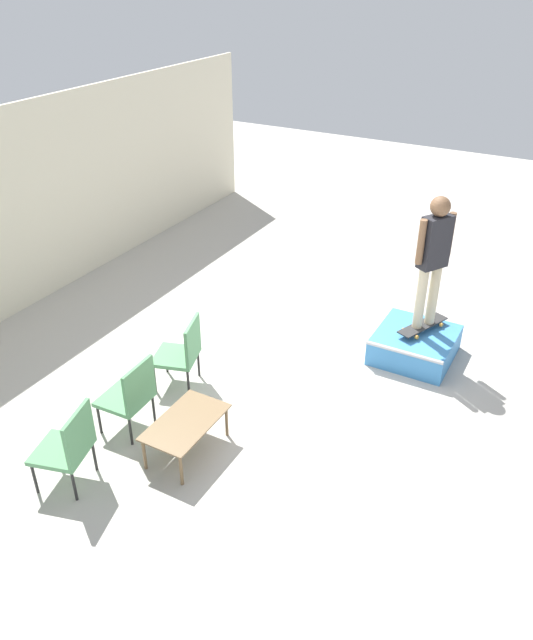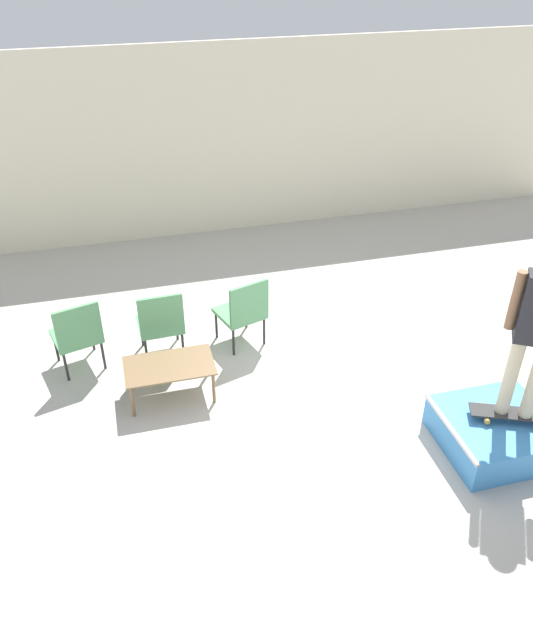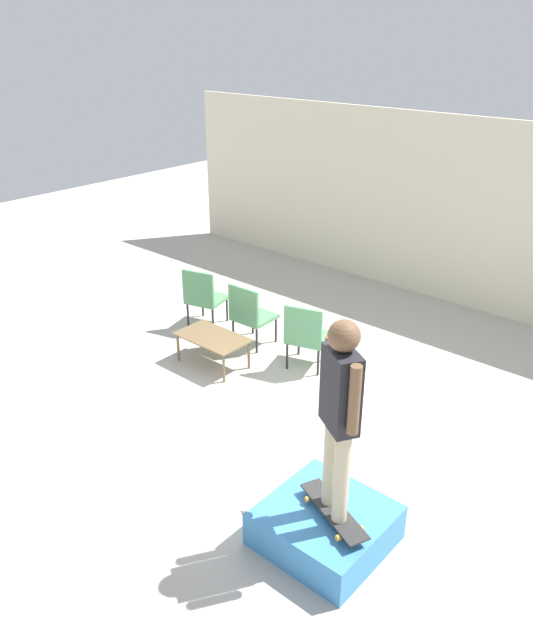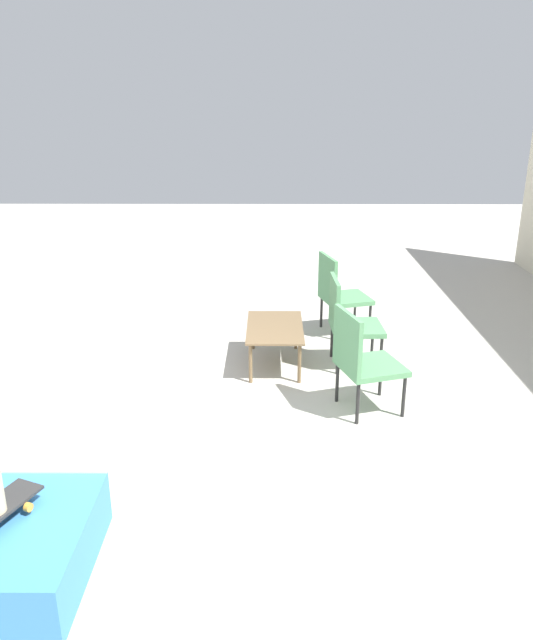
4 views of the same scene
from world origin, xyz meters
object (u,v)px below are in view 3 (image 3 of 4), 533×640
at_px(patio_chair_center, 250,313).
at_px(skate_ramp_box, 325,525).
at_px(patio_chair_left, 203,295).
at_px(person_skater, 340,405).
at_px(patio_chair_right, 306,334).
at_px(skateboard_on_ramp, 334,511).
at_px(coffee_table, 213,339).

bearing_deg(patio_chair_center, skate_ramp_box, 139.98).
height_order(skate_ramp_box, patio_chair_left, patio_chair_left).
distance_m(person_skater, patio_chair_right, 3.40).
bearing_deg(skateboard_on_ramp, skate_ramp_box, -178.17).
height_order(skate_ramp_box, patio_chair_center, patio_chair_center).
height_order(person_skater, patio_chair_center, person_skater).
distance_m(person_skater, patio_chair_center, 4.11).
distance_m(patio_chair_left, patio_chair_right, 1.96).
relative_size(coffee_table, patio_chair_left, 1.04).
bearing_deg(skateboard_on_ramp, patio_chair_center, 165.54).
bearing_deg(person_skater, coffee_table, -176.28).
distance_m(skate_ramp_box, person_skater, 1.35).
xyz_separation_m(skateboard_on_ramp, patio_chair_center, (-3.18, 2.41, 0.07)).
xyz_separation_m(coffee_table, patio_chair_center, (0.00, 0.75, 0.13)).
height_order(skate_ramp_box, patio_chair_right, patio_chair_right).
height_order(skateboard_on_ramp, patio_chair_center, patio_chair_center).
height_order(skateboard_on_ramp, coffee_table, skateboard_on_ramp).
bearing_deg(skate_ramp_box, skateboard_on_ramp, -20.88).
xyz_separation_m(person_skater, patio_chair_right, (-2.17, 2.41, -1.01)).
bearing_deg(coffee_table, person_skater, -27.59).
relative_size(patio_chair_left, patio_chair_center, 1.00).
height_order(skate_ramp_box, person_skater, person_skater).
bearing_deg(skateboard_on_ramp, patio_chair_left, 172.45).
xyz_separation_m(skateboard_on_ramp, coffee_table, (-3.18, 1.66, -0.06)).
distance_m(coffee_table, patio_chair_center, 0.76).
distance_m(skate_ramp_box, coffee_table, 3.47).
distance_m(skate_ramp_box, patio_chair_center, 3.88).
bearing_deg(patio_chair_right, patio_chair_left, -17.49).
xyz_separation_m(skate_ramp_box, skateboard_on_ramp, (0.11, -0.04, 0.26)).
bearing_deg(skate_ramp_box, patio_chair_center, 142.31).
bearing_deg(skate_ramp_box, coffee_table, 152.18).
bearing_deg(patio_chair_right, person_skater, 114.44).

